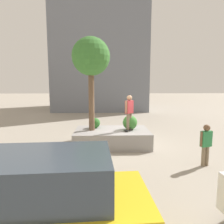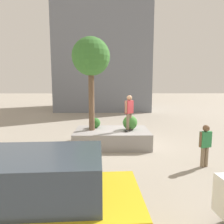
% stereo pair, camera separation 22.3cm
% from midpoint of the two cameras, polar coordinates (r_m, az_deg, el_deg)
% --- Properties ---
extents(ground_plane, '(120.00, 120.00, 0.00)m').
position_cam_midpoint_polar(ground_plane, '(10.54, 3.78, -8.98)').
color(ground_plane, '#9E9384').
extents(planter_ledge, '(3.66, 2.30, 0.78)m').
position_cam_midpoint_polar(planter_ledge, '(10.30, 0.63, -7.12)').
color(planter_ledge, gray).
rests_on(planter_ledge, ground).
extents(plaza_tree, '(1.82, 1.82, 4.48)m').
position_cam_midpoint_polar(plaza_tree, '(10.05, -5.26, 14.78)').
color(plaza_tree, brown).
rests_on(plaza_tree, planter_ledge).
extents(boxwood_shrub, '(0.72, 0.72, 0.72)m').
position_cam_midpoint_polar(boxwood_shrub, '(10.23, 5.69, -2.96)').
color(boxwood_shrub, '#3D7A33').
rests_on(boxwood_shrub, planter_ledge).
extents(hedge_clump, '(0.53, 0.53, 0.53)m').
position_cam_midpoint_polar(hedge_clump, '(10.63, -4.11, -3.06)').
color(hedge_clump, '#2D6628').
rests_on(hedge_clump, planter_ledge).
extents(skateboard, '(0.59, 0.79, 0.07)m').
position_cam_midpoint_polar(skateboard, '(10.04, 5.40, -4.93)').
color(skateboard, black).
rests_on(skateboard, planter_ledge).
extents(skateboarder, '(0.44, 0.45, 1.67)m').
position_cam_midpoint_polar(skateboarder, '(9.88, 5.48, 0.62)').
color(skateboarder, '#847056').
rests_on(skateboarder, skateboard).
extents(taxi_cab, '(4.11, 2.07, 1.87)m').
position_cam_midpoint_polar(taxi_cab, '(4.09, -20.81, -23.27)').
color(taxi_cab, gold).
rests_on(taxi_cab, ground).
extents(pedestrian_crossing, '(0.51, 0.30, 1.57)m').
position_cam_midpoint_polar(pedestrian_crossing, '(8.31, 25.34, -7.79)').
color(pedestrian_crossing, '#847056').
rests_on(pedestrian_crossing, ground).
extents(plaza_lowrise_south, '(10.63, 8.91, 13.19)m').
position_cam_midpoint_polar(plaza_lowrise_south, '(26.42, -2.18, 15.47)').
color(plaza_lowrise_south, slate).
rests_on(plaza_lowrise_south, ground).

